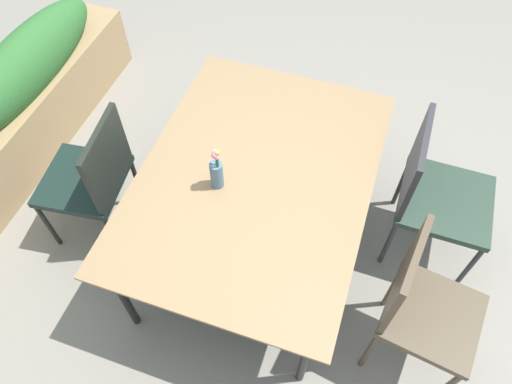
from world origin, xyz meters
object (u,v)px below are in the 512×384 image
(chair_near_left, at_px, (420,304))
(flower_vase, at_px, (217,171))
(chair_near_right, at_px, (434,190))
(chair_far_side, at_px, (93,176))
(dining_table, at_px, (256,180))

(chair_near_left, xyz_separation_m, flower_vase, (0.23, 1.07, 0.27))
(chair_near_left, bearing_deg, chair_near_right, -170.79)
(chair_far_side, height_order, chair_near_left, chair_near_left)
(chair_near_left, relative_size, flower_vase, 3.45)
(chair_near_right, height_order, flower_vase, flower_vase)
(flower_vase, bearing_deg, chair_near_left, -102.07)
(chair_near_right, bearing_deg, chair_far_side, -73.62)
(chair_far_side, bearing_deg, dining_table, -87.48)
(chair_near_left, bearing_deg, flower_vase, -93.56)
(dining_table, height_order, flower_vase, flower_vase)
(chair_near_left, height_order, flower_vase, flower_vase)
(chair_far_side, distance_m, flower_vase, 0.81)
(dining_table, bearing_deg, flower_vase, 125.44)
(dining_table, xyz_separation_m, flower_vase, (-0.11, 0.16, 0.15))
(dining_table, relative_size, chair_far_side, 1.77)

